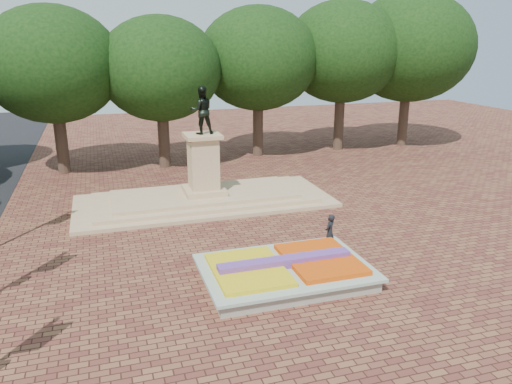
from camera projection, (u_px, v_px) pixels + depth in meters
ground at (245, 261)px, 20.55m from camera, size 90.00×90.00×0.00m
flower_bed at (286, 270)px, 18.91m from camera, size 6.30×4.30×0.91m
monument at (204, 188)px, 27.57m from camera, size 14.00×6.00×6.40m
tree_row_back at (205, 69)px, 35.64m from camera, size 44.80×8.80×10.43m
pedestrian at (330, 232)px, 21.44m from camera, size 0.70×0.68×1.62m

